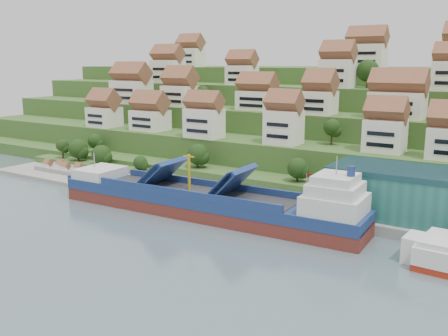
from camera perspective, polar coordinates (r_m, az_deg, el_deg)
The scene contains 9 objects.
ground at distance 108.24m, azimuth -1.73°, elevation -5.76°, with size 300.00×300.00×0.00m, color slate.
quay at distance 111.62m, azimuth 11.24°, elevation -4.84°, with size 180.00×14.00×2.20m, color gray.
pebble_beach at distance 155.05m, azimuth -17.03°, elevation -0.63°, with size 45.00×20.00×1.00m, color gray.
hillside at distance 198.46m, azimuth 15.57°, elevation 5.10°, with size 260.00×128.00×31.00m.
hillside_village at distance 154.28m, azimuth 12.17°, elevation 8.28°, with size 156.25×62.80×28.05m.
hillside_trees at distance 147.49m, azimuth 4.96°, elevation 5.61°, with size 141.32×62.30×31.10m.
flagpole at distance 106.31m, azimuth 9.42°, elevation -2.39°, with size 1.28×0.16×8.00m.
beach_huts at distance 155.47m, azimuth -17.89°, elevation -0.05°, with size 14.40×3.70×2.20m.
cargo_ship at distance 108.35m, azimuth -1.47°, elevation -4.04°, with size 72.08×14.32×15.81m.
Camera 1 is at (58.77, -84.68, 33.03)m, focal length 40.00 mm.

